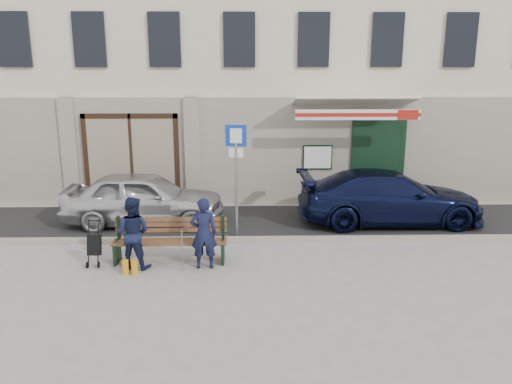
{
  "coord_description": "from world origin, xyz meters",
  "views": [
    {
      "loc": [
        0.17,
        -9.72,
        3.99
      ],
      "look_at": [
        0.4,
        1.6,
        1.2
      ],
      "focal_mm": 35.0,
      "sensor_mm": 36.0,
      "label": 1
    }
  ],
  "objects_px": {
    "bench": "(168,241)",
    "car_navy": "(390,197)",
    "man": "(204,233)",
    "stroller": "(94,246)",
    "woman": "(133,233)",
    "car_silver": "(144,198)",
    "parking_sign": "(236,163)"
  },
  "relations": [
    {
      "from": "parking_sign",
      "to": "car_silver",
      "type": "bearing_deg",
      "value": 166.69
    },
    {
      "from": "car_silver",
      "to": "bench",
      "type": "bearing_deg",
      "value": -157.98
    },
    {
      "from": "bench",
      "to": "stroller",
      "type": "xyz_separation_m",
      "value": [
        -1.5,
        -0.15,
        -0.04
      ]
    },
    {
      "from": "parking_sign",
      "to": "woman",
      "type": "bearing_deg",
      "value": -127.49
    },
    {
      "from": "car_navy",
      "to": "woman",
      "type": "height_order",
      "value": "woman"
    },
    {
      "from": "car_silver",
      "to": "car_navy",
      "type": "relative_size",
      "value": 0.86
    },
    {
      "from": "stroller",
      "to": "car_navy",
      "type": "bearing_deg",
      "value": 20.72
    },
    {
      "from": "man",
      "to": "stroller",
      "type": "height_order",
      "value": "man"
    },
    {
      "from": "car_silver",
      "to": "woman",
      "type": "xyz_separation_m",
      "value": [
        0.36,
        -2.97,
        0.04
      ]
    },
    {
      "from": "parking_sign",
      "to": "car_navy",
      "type": "bearing_deg",
      "value": 24.44
    },
    {
      "from": "man",
      "to": "woman",
      "type": "relative_size",
      "value": 0.99
    },
    {
      "from": "bench",
      "to": "woman",
      "type": "bearing_deg",
      "value": -155.71
    },
    {
      "from": "bench",
      "to": "woman",
      "type": "relative_size",
      "value": 1.6
    },
    {
      "from": "bench",
      "to": "car_navy",
      "type": "bearing_deg",
      "value": 26.16
    },
    {
      "from": "car_silver",
      "to": "woman",
      "type": "bearing_deg",
      "value": -171.83
    },
    {
      "from": "car_silver",
      "to": "parking_sign",
      "type": "height_order",
      "value": "parking_sign"
    },
    {
      "from": "parking_sign",
      "to": "bench",
      "type": "distance_m",
      "value": 2.57
    },
    {
      "from": "parking_sign",
      "to": "woman",
      "type": "height_order",
      "value": "parking_sign"
    },
    {
      "from": "parking_sign",
      "to": "woman",
      "type": "xyz_separation_m",
      "value": [
        -2.09,
        -1.93,
        -1.09
      ]
    },
    {
      "from": "stroller",
      "to": "bench",
      "type": "bearing_deg",
      "value": 4.29
    },
    {
      "from": "man",
      "to": "stroller",
      "type": "distance_m",
      "value": 2.33
    },
    {
      "from": "bench",
      "to": "stroller",
      "type": "height_order",
      "value": "bench"
    },
    {
      "from": "car_silver",
      "to": "parking_sign",
      "type": "relative_size",
      "value": 1.52
    },
    {
      "from": "car_navy",
      "to": "bench",
      "type": "relative_size",
      "value": 2.01
    },
    {
      "from": "car_navy",
      "to": "bench",
      "type": "bearing_deg",
      "value": 115.31
    },
    {
      "from": "car_navy",
      "to": "man",
      "type": "bearing_deg",
      "value": 122.18
    },
    {
      "from": "bench",
      "to": "man",
      "type": "height_order",
      "value": "man"
    },
    {
      "from": "car_navy",
      "to": "stroller",
      "type": "relative_size",
      "value": 5.13
    },
    {
      "from": "parking_sign",
      "to": "woman",
      "type": "relative_size",
      "value": 1.82
    },
    {
      "from": "man",
      "to": "woman",
      "type": "xyz_separation_m",
      "value": [
        -1.45,
        0.06,
        0.01
      ]
    },
    {
      "from": "car_navy",
      "to": "stroller",
      "type": "xyz_separation_m",
      "value": [
        -6.97,
        -2.83,
        -0.28
      ]
    },
    {
      "from": "car_navy",
      "to": "woman",
      "type": "relative_size",
      "value": 3.21
    }
  ]
}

